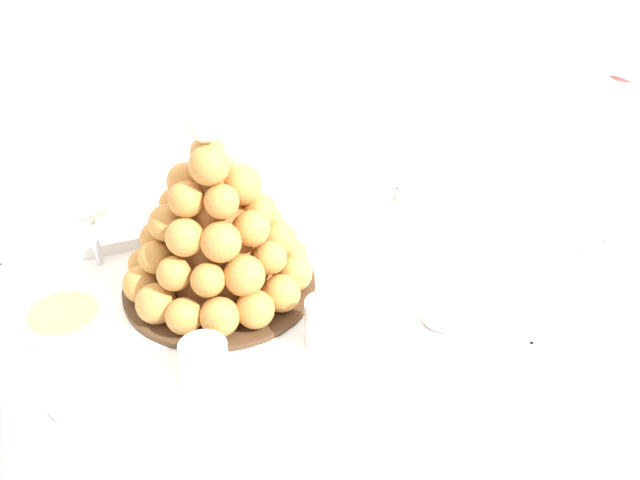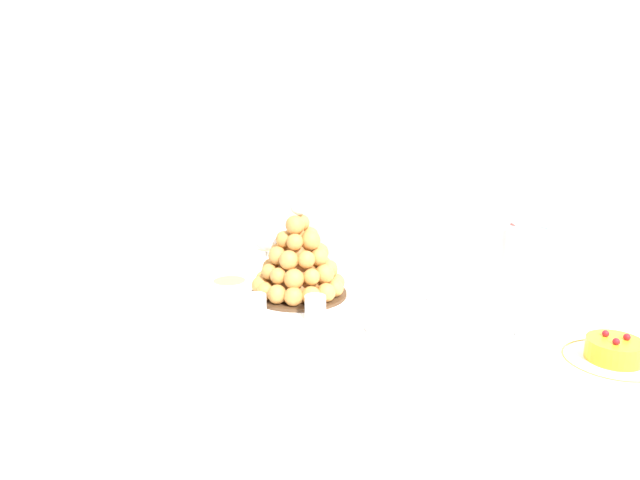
% 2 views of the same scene
% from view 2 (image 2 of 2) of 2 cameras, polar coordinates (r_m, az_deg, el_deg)
% --- Properties ---
extents(backdrop_wall, '(4.80, 0.10, 2.50)m').
position_cam_2_polar(backdrop_wall, '(2.23, 12.41, 12.89)').
color(backdrop_wall, silver).
rests_on(backdrop_wall, ground_plane).
extents(buffet_table, '(1.62, 0.83, 0.78)m').
position_cam_2_polar(buffet_table, '(1.42, 6.36, -12.49)').
color(buffet_table, brown).
rests_on(buffet_table, ground_plane).
extents(serving_tray, '(0.58, 0.38, 0.02)m').
position_cam_2_polar(serving_tray, '(1.47, -1.98, -6.26)').
color(serving_tray, white).
rests_on(serving_tray, buffet_table).
extents(croquembouche, '(0.25, 0.25, 0.25)m').
position_cam_2_polar(croquembouche, '(1.50, -2.06, -2.03)').
color(croquembouche, '#4C331E').
rests_on(croquembouche, serving_tray).
extents(dessert_cup_left, '(0.06, 0.06, 0.05)m').
position_cam_2_polar(dessert_cup_left, '(1.48, -11.22, -5.39)').
color(dessert_cup_left, silver).
rests_on(dessert_cup_left, serving_tray).
extents(dessert_cup_mid_left, '(0.05, 0.05, 0.05)m').
position_cam_2_polar(dessert_cup_mid_left, '(1.41, -6.29, -6.25)').
color(dessert_cup_mid_left, silver).
rests_on(dessert_cup_mid_left, serving_tray).
extents(dessert_cup_centre, '(0.05, 0.05, 0.06)m').
position_cam_2_polar(dessert_cup_centre, '(1.37, -0.46, -6.65)').
color(dessert_cup_centre, silver).
rests_on(dessert_cup_centre, serving_tray).
extents(dessert_cup_mid_right, '(0.06, 0.06, 0.05)m').
position_cam_2_polar(dessert_cup_mid_right, '(1.32, 5.68, -7.64)').
color(dessert_cup_mid_right, silver).
rests_on(dessert_cup_mid_right, serving_tray).
extents(creme_brulee_ramekin, '(0.09, 0.09, 0.02)m').
position_cam_2_polar(creme_brulee_ramekin, '(1.59, -8.73, -4.22)').
color(creme_brulee_ramekin, white).
rests_on(creme_brulee_ramekin, serving_tray).
extents(macaron_goblet, '(0.12, 0.12, 0.26)m').
position_cam_2_polar(macaron_goblet, '(1.32, 19.24, -2.69)').
color(macaron_goblet, white).
rests_on(macaron_goblet, buffet_table).
extents(fruit_tart_plate, '(0.20, 0.20, 0.06)m').
position_cam_2_polar(fruit_tart_plate, '(1.32, 26.52, -9.84)').
color(fruit_tart_plate, white).
rests_on(fruit_tart_plate, buffet_table).
extents(wine_glass, '(0.07, 0.07, 0.15)m').
position_cam_2_polar(wine_glass, '(1.65, -5.23, -0.17)').
color(wine_glass, silver).
rests_on(wine_glass, buffet_table).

